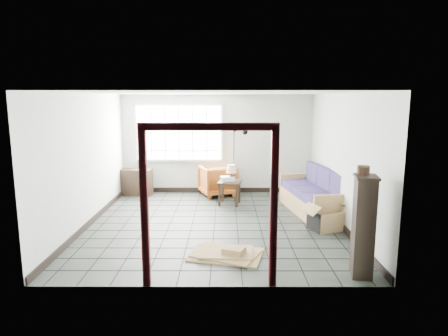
{
  "coord_description": "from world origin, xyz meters",
  "views": [
    {
      "loc": [
        0.21,
        -7.76,
        2.51
      ],
      "look_at": [
        0.19,
        0.3,
        1.09
      ],
      "focal_mm": 32.0,
      "sensor_mm": 36.0,
      "label": 1
    }
  ],
  "objects_px": {
    "tall_shelf": "(363,226)",
    "side_table": "(230,185)",
    "futon_sofa": "(316,197)",
    "armchair": "(218,179)"
  },
  "relations": [
    {
      "from": "futon_sofa",
      "to": "tall_shelf",
      "type": "bearing_deg",
      "value": -100.48
    },
    {
      "from": "side_table",
      "to": "tall_shelf",
      "type": "bearing_deg",
      "value": -64.64
    },
    {
      "from": "futon_sofa",
      "to": "armchair",
      "type": "relative_size",
      "value": 2.72
    },
    {
      "from": "tall_shelf",
      "to": "side_table",
      "type": "bearing_deg",
      "value": 124.67
    },
    {
      "from": "armchair",
      "to": "side_table",
      "type": "relative_size",
      "value": 1.46
    },
    {
      "from": "side_table",
      "to": "tall_shelf",
      "type": "relative_size",
      "value": 0.4
    },
    {
      "from": "futon_sofa",
      "to": "tall_shelf",
      "type": "relative_size",
      "value": 1.6
    },
    {
      "from": "futon_sofa",
      "to": "armchair",
      "type": "bearing_deg",
      "value": 134.65
    },
    {
      "from": "futon_sofa",
      "to": "armchair",
      "type": "distance_m",
      "value": 2.73
    },
    {
      "from": "futon_sofa",
      "to": "armchair",
      "type": "height_order",
      "value": "futon_sofa"
    }
  ]
}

